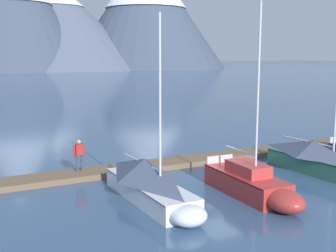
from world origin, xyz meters
TOP-DOWN VIEW (x-y plane):
  - ground_plane at (0.00, 0.00)m, footprint 700.00×700.00m
  - mountain_rear_spur at (36.81, 182.56)m, footprint 88.86×88.86m
  - mountain_north_horn at (79.48, 174.43)m, footprint 75.03×75.03m
  - dock at (0.00, 4.00)m, footprint 25.93×2.23m
  - sailboat_second_berth at (-4.69, -0.99)m, footprint 1.97×7.18m
  - sailboat_mid_dock_port at (-0.37, -2.79)m, footprint 1.95×6.17m
  - sailboat_mid_dock_starboard at (5.39, -1.54)m, footprint 2.02×7.67m
  - person_on_dock at (-6.24, 4.33)m, footprint 0.59×0.24m

SIDE VIEW (x-z plane):
  - ground_plane at x=0.00m, z-range 0.00..0.00m
  - dock at x=0.00m, z-range -0.01..0.29m
  - sailboat_mid_dock_port at x=-0.37m, z-range -3.70..4.95m
  - sailboat_mid_dock_starboard at x=5.39m, z-range -2.74..4.41m
  - sailboat_second_berth at x=-4.69m, z-range -3.17..4.90m
  - person_on_dock at x=-6.24m, z-range 0.42..2.11m
  - mountain_rear_spur at x=36.81m, z-range 0.44..40.28m
  - mountain_north_horn at x=79.48m, z-range 1.54..55.58m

